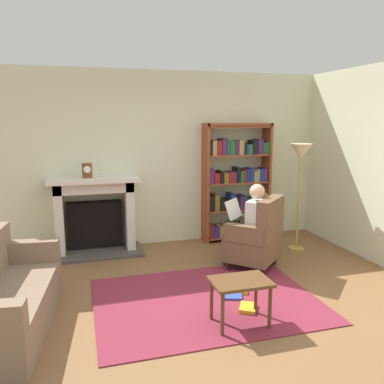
{
  "coord_description": "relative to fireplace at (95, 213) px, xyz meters",
  "views": [
    {
      "loc": [
        -1.26,
        -3.53,
        1.97
      ],
      "look_at": [
        0.1,
        1.2,
        1.05
      ],
      "focal_mm": 36.75,
      "sensor_mm": 36.0,
      "label": 1
    }
  ],
  "objects": [
    {
      "name": "floor_lamp",
      "position": [
        2.95,
        -0.74,
        0.76
      ],
      "size": [
        0.32,
        0.32,
        1.61
      ],
      "color": "#B7933F",
      "rests_on": "ground"
    },
    {
      "name": "mantel_clock",
      "position": [
        -0.08,
        -0.1,
        0.65
      ],
      "size": [
        0.14,
        0.14,
        0.21
      ],
      "color": "brown",
      "rests_on": "fireplace"
    },
    {
      "name": "back_wall",
      "position": [
        1.08,
        0.25,
        0.75
      ],
      "size": [
        5.6,
        0.1,
        2.7
      ],
      "primitive_type": "cube",
      "color": "beige",
      "rests_on": "ground"
    },
    {
      "name": "ground",
      "position": [
        1.08,
        -2.3,
        -0.6
      ],
      "size": [
        14.0,
        14.0,
        0.0
      ],
      "primitive_type": "plane",
      "color": "brown"
    },
    {
      "name": "side_table",
      "position": [
        1.24,
        -2.57,
        -0.22
      ],
      "size": [
        0.56,
        0.39,
        0.46
      ],
      "color": "brown",
      "rests_on": "ground"
    },
    {
      "name": "side_wall_right",
      "position": [
        3.73,
        -1.05,
        0.75
      ],
      "size": [
        0.1,
        5.2,
        2.7
      ],
      "primitive_type": "cube",
      "color": "beige",
      "rests_on": "ground"
    },
    {
      "name": "scattered_books",
      "position": [
        1.43,
        -2.07,
        -0.57
      ],
      "size": [
        0.39,
        0.73,
        0.04
      ],
      "color": "#334CA5",
      "rests_on": "area_rug"
    },
    {
      "name": "armchair_reading",
      "position": [
        2.03,
        -1.26,
        -0.18
      ],
      "size": [
        0.89,
        0.89,
        0.97
      ],
      "rotation": [
        0.0,
        0.0,
        3.91
      ],
      "color": "#331E14",
      "rests_on": "ground"
    },
    {
      "name": "seated_reader",
      "position": [
        1.94,
        -1.18,
        0.02
      ],
      "size": [
        0.58,
        0.58,
        1.14
      ],
      "rotation": [
        0.0,
        0.0,
        3.91
      ],
      "color": "silver",
      "rests_on": "ground"
    },
    {
      "name": "area_rug",
      "position": [
        1.08,
        -2.0,
        -0.6
      ],
      "size": [
        2.4,
        1.8,
        0.01
      ],
      "primitive_type": "cube",
      "color": "maroon",
      "rests_on": "ground"
    },
    {
      "name": "sofa_floral",
      "position": [
        -0.95,
        -2.07,
        -0.28
      ],
      "size": [
        0.9,
        1.77,
        0.85
      ],
      "rotation": [
        0.0,
        0.0,
        1.46
      ],
      "color": "#856D57",
      "rests_on": "ground"
    },
    {
      "name": "bookshelf",
      "position": [
        2.26,
        0.04,
        0.33
      ],
      "size": [
        1.1,
        0.32,
        1.9
      ],
      "color": "brown",
      "rests_on": "ground"
    },
    {
      "name": "fireplace",
      "position": [
        0.0,
        0.0,
        0.0
      ],
      "size": [
        1.32,
        0.64,
        1.14
      ],
      "color": "#4C4742",
      "rests_on": "ground"
    }
  ]
}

